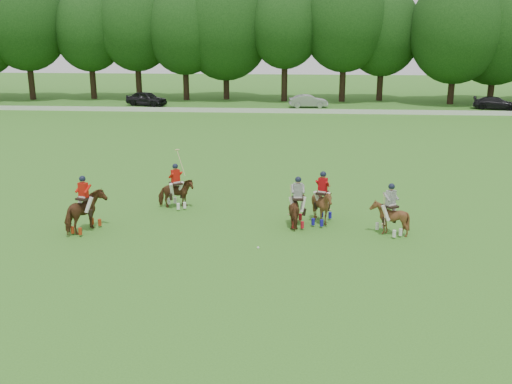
# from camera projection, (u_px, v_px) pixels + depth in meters

# --- Properties ---
(ground) EXTENTS (180.00, 180.00, 0.00)m
(ground) POSITION_uv_depth(u_px,v_px,m) (240.00, 262.00, 20.21)
(ground) COLOR #377220
(ground) RESTS_ON ground
(tree_line) EXTENTS (117.98, 14.32, 14.75)m
(tree_line) POSITION_uv_depth(u_px,v_px,m) (288.00, 28.00, 64.01)
(tree_line) COLOR black
(tree_line) RESTS_ON ground
(boundary_rail) EXTENTS (120.00, 0.10, 0.44)m
(boundary_rail) POSITION_uv_depth(u_px,v_px,m) (281.00, 111.00, 56.59)
(boundary_rail) COLOR white
(boundary_rail) RESTS_ON ground
(car_left) EXTENTS (4.92, 3.29, 1.56)m
(car_left) POSITION_uv_depth(u_px,v_px,m) (146.00, 99.00, 61.90)
(car_left) COLOR black
(car_left) RESTS_ON ground
(car_mid) EXTENTS (4.20, 1.88, 1.34)m
(car_mid) POSITION_uv_depth(u_px,v_px,m) (308.00, 101.00, 60.57)
(car_mid) COLOR #A8A7AD
(car_mid) RESTS_ON ground
(car_right) EXTENTS (4.82, 2.98, 1.30)m
(car_right) POSITION_uv_depth(u_px,v_px,m) (496.00, 103.00, 59.07)
(car_right) COLOR black
(car_right) RESTS_ON ground
(polo_red_a) EXTENTS (1.47, 2.11, 2.33)m
(polo_red_a) POSITION_uv_depth(u_px,v_px,m) (85.00, 211.00, 23.08)
(polo_red_a) COLOR #553316
(polo_red_a) RESTS_ON ground
(polo_red_b) EXTENTS (1.76, 1.73, 2.63)m
(polo_red_b) POSITION_uv_depth(u_px,v_px,m) (176.00, 193.00, 26.20)
(polo_red_b) COLOR #553316
(polo_red_b) RESTS_ON ground
(polo_red_c) EXTENTS (1.67, 1.76, 2.27)m
(polo_red_c) POSITION_uv_depth(u_px,v_px,m) (322.00, 205.00, 24.05)
(polo_red_c) COLOR #553316
(polo_red_c) RESTS_ON ground
(polo_stripe_a) EXTENTS (1.05, 1.71, 2.13)m
(polo_stripe_a) POSITION_uv_depth(u_px,v_px,m) (298.00, 209.00, 23.75)
(polo_stripe_a) COLOR #553316
(polo_stripe_a) RESTS_ON ground
(polo_stripe_b) EXTENTS (1.62, 1.66, 2.12)m
(polo_stripe_b) POSITION_uv_depth(u_px,v_px,m) (390.00, 217.00, 22.76)
(polo_stripe_b) COLOR #553316
(polo_stripe_b) RESTS_ON ground
(polo_ball) EXTENTS (0.09, 0.09, 0.09)m
(polo_ball) POSITION_uv_depth(u_px,v_px,m) (258.00, 248.00, 21.42)
(polo_ball) COLOR white
(polo_ball) RESTS_ON ground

